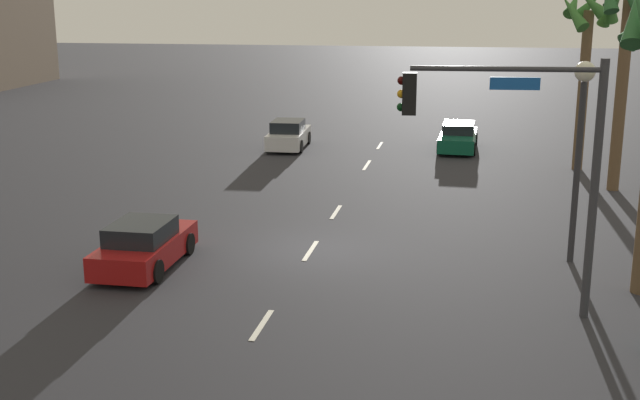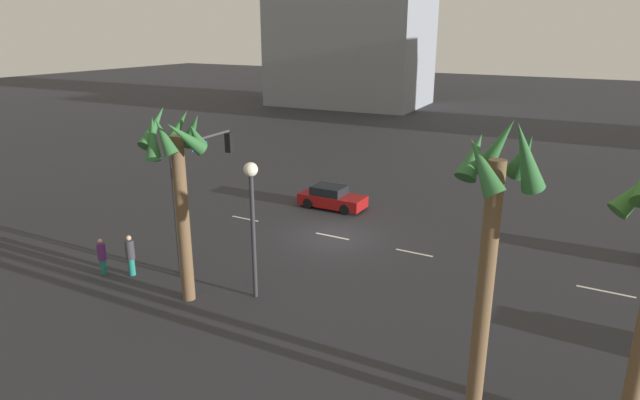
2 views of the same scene
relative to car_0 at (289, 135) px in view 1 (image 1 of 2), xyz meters
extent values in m
plane|color=#28282D|center=(16.43, 4.45, -0.66)|extent=(220.00, 220.00, 0.00)
cube|color=silver|center=(-1.57, 4.45, -0.65)|extent=(2.07, 0.14, 0.01)
cube|color=silver|center=(3.56, 4.45, -0.65)|extent=(2.25, 0.14, 0.01)
cube|color=silver|center=(11.97, 4.45, -0.65)|extent=(1.89, 0.14, 0.01)
cube|color=silver|center=(16.52, 4.45, -0.65)|extent=(1.97, 0.14, 0.01)
cube|color=silver|center=(22.23, 4.45, -0.65)|extent=(1.81, 0.14, 0.01)
cube|color=silver|center=(-0.06, 0.00, -0.14)|extent=(4.28, 1.90, 0.72)
cube|color=black|center=(0.19, 0.01, 0.50)|extent=(2.09, 1.58, 0.55)
cylinder|color=black|center=(-1.31, -0.86, -0.34)|extent=(0.65, 0.25, 0.64)
cylinder|color=black|center=(-1.40, 0.71, -0.34)|extent=(0.65, 0.25, 0.64)
cylinder|color=black|center=(1.28, -0.72, -0.34)|extent=(0.65, 0.25, 0.64)
cylinder|color=black|center=(1.20, 0.85, -0.34)|extent=(0.65, 0.25, 0.64)
cube|color=#0F5138|center=(-1.13, 8.40, -0.17)|extent=(4.64, 1.87, 0.67)
cube|color=black|center=(-1.41, 8.41, 0.41)|extent=(2.25, 1.58, 0.49)
cylinder|color=black|center=(0.32, 9.16, -0.34)|extent=(0.65, 0.24, 0.64)
cylinder|color=black|center=(0.26, 7.54, -0.34)|extent=(0.65, 0.24, 0.64)
cylinder|color=black|center=(-2.53, 9.25, -0.34)|extent=(0.65, 0.24, 0.64)
cylinder|color=black|center=(-2.58, 7.64, -0.34)|extent=(0.65, 0.24, 0.64)
cube|color=maroon|center=(18.77, 0.19, -0.16)|extent=(4.05, 1.73, 0.67)
cube|color=black|center=(19.02, 0.19, 0.43)|extent=(1.95, 1.51, 0.51)
cylinder|color=black|center=(17.53, -0.62, -0.34)|extent=(0.64, 0.22, 0.64)
cylinder|color=black|center=(17.51, 0.98, -0.34)|extent=(0.64, 0.22, 0.64)
cylinder|color=black|center=(20.03, -0.60, -0.34)|extent=(0.64, 0.22, 0.64)
cylinder|color=black|center=(20.02, 1.00, -0.34)|extent=(0.64, 0.22, 0.64)
cylinder|color=#38383D|center=(20.31, 11.78, 2.35)|extent=(0.20, 0.20, 6.01)
cylinder|color=#38383D|center=(20.46, 9.67, 5.11)|extent=(0.42, 4.23, 0.12)
cube|color=black|center=(20.61, 7.56, 4.53)|extent=(0.34, 0.34, 0.95)
sphere|color=#360503|center=(20.62, 7.38, 4.83)|extent=(0.20, 0.20, 0.20)
sphere|color=orange|center=(20.62, 7.38, 4.53)|extent=(0.20, 0.20, 0.20)
sphere|color=black|center=(20.62, 7.38, 4.23)|extent=(0.20, 0.20, 0.20)
cube|color=#1959B2|center=(20.44, 9.88, 4.79)|extent=(0.12, 1.10, 0.28)
cylinder|color=#2D2D33|center=(16.11, 11.93, 1.89)|extent=(0.18, 0.18, 5.10)
sphere|color=#F2EACC|center=(16.11, 11.93, 4.72)|extent=(0.56, 0.56, 0.56)
cylinder|color=brown|center=(2.74, 13.67, 2.76)|extent=(0.44, 0.44, 6.84)
cone|color=#38702D|center=(3.34, 13.69, 6.44)|extent=(0.59, 1.29, 1.21)
cone|color=#38702D|center=(3.06, 14.45, 6.47)|extent=(1.41, 1.01, 1.75)
cone|color=#38702D|center=(2.43, 14.55, 6.38)|extent=(1.56, 1.02, 1.88)
cone|color=#38702D|center=(2.04, 13.75, 6.40)|extent=(0.70, 1.42, 1.42)
cone|color=#38702D|center=(2.48, 13.06, 6.45)|extent=(1.49, 1.05, 1.28)
cone|color=#38702D|center=(3.30, 12.95, 6.12)|extent=(1.69, 1.48, 1.67)
cone|color=#2D6633|center=(18.23, 12.68, 6.19)|extent=(1.38, 0.79, 1.54)
cylinder|color=brown|center=(6.56, 14.58, 3.05)|extent=(0.45, 0.45, 7.41)
camera|label=1|loc=(38.78, 8.93, 6.58)|focal=44.87mm
camera|label=2|loc=(4.03, 28.14, 9.86)|focal=30.48mm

